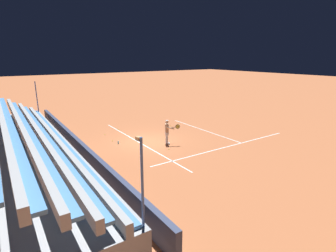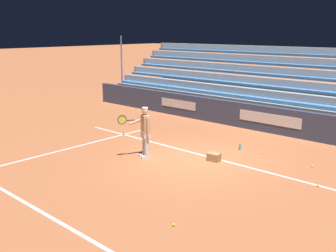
{
  "view_description": "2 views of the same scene",
  "coord_description": "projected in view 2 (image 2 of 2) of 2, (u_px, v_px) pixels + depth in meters",
  "views": [
    {
      "loc": [
        15.92,
        -8.69,
        5.97
      ],
      "look_at": [
        1.62,
        0.87,
        1.39
      ],
      "focal_mm": 28.0,
      "sensor_mm": 36.0,
      "label": 1
    },
    {
      "loc": [
        -7.71,
        9.79,
        4.19
      ],
      "look_at": [
        1.63,
        -0.48,
        0.78
      ],
      "focal_mm": 42.0,
      "sensor_mm": 36.0,
      "label": 2
    }
  ],
  "objects": [
    {
      "name": "court_sideline_white",
      "position": [
        20.0,
        161.0,
        12.88
      ],
      "size": [
        0.1,
        12.0,
        0.01
      ],
      "primitive_type": "cube",
      "color": "white",
      "rests_on": "ground"
    },
    {
      "name": "back_wall_sponsor_board",
      "position": [
        266.0,
        119.0,
        16.42
      ],
      "size": [
        21.46,
        0.25,
        1.1
      ],
      "color": "#384260",
      "rests_on": "ground"
    },
    {
      "name": "court_baseline_white",
      "position": [
        204.0,
        155.0,
        13.43
      ],
      "size": [
        12.0,
        0.1,
        0.01
      ],
      "primitive_type": "cube",
      "color": "white",
      "rests_on": "ground"
    },
    {
      "name": "tennis_ball_near_player",
      "position": [
        318.0,
        186.0,
        10.74
      ],
      "size": [
        0.07,
        0.07,
        0.07
      ],
      "primitive_type": "sphere",
      "color": "#CCE533",
      "rests_on": "ground"
    },
    {
      "name": "court_service_line_white",
      "position": [
        47.0,
        215.0,
        9.12
      ],
      "size": [
        8.22,
        0.1,
        0.01
      ],
      "primitive_type": "cube",
      "color": "white",
      "rests_on": "ground"
    },
    {
      "name": "tennis_ball_midcourt",
      "position": [
        312.0,
        166.0,
        12.29
      ],
      "size": [
        0.07,
        0.07,
        0.07
      ],
      "primitive_type": "sphere",
      "color": "#CCE533",
      "rests_on": "ground"
    },
    {
      "name": "ball_box_cardboard",
      "position": [
        214.0,
        157.0,
        12.86
      ],
      "size": [
        0.43,
        0.35,
        0.26
      ],
      "primitive_type": "cube",
      "rotation": [
        0.0,
        0.0,
        0.12
      ],
      "color": "#A87F51",
      "rests_on": "ground"
    },
    {
      "name": "water_bottle",
      "position": [
        240.0,
        147.0,
        14.03
      ],
      "size": [
        0.07,
        0.07,
        0.22
      ],
      "primitive_type": "cylinder",
      "color": "#33B2E5",
      "rests_on": "ground"
    },
    {
      "name": "ground_plane",
      "position": [
        194.0,
        159.0,
        13.07
      ],
      "size": [
        160.0,
        160.0,
        0.0
      ],
      "primitive_type": "plane",
      "color": "#B7663D"
    },
    {
      "name": "tennis_ball_far_right",
      "position": [
        174.0,
        225.0,
        8.6
      ],
      "size": [
        0.07,
        0.07,
        0.07
      ],
      "primitive_type": "sphere",
      "color": "#CCE533",
      "rests_on": "ground"
    },
    {
      "name": "tennis_ball_far_left",
      "position": [
        261.0,
        153.0,
        13.6
      ],
      "size": [
        0.07,
        0.07,
        0.07
      ],
      "primitive_type": "sphere",
      "color": "#CCE533",
      "rests_on": "ground"
    },
    {
      "name": "tennis_player",
      "position": [
        145.0,
        132.0,
        13.04
      ],
      "size": [
        0.87,
        0.9,
        1.71
      ],
      "color": "silver",
      "rests_on": "ground"
    },
    {
      "name": "bleacher_stand",
      "position": [
        295.0,
        105.0,
        18.25
      ],
      "size": [
        20.38,
        4.0,
        3.85
      ],
      "color": "#9EA3A8",
      "rests_on": "ground"
    },
    {
      "name": "tennis_ball_by_box",
      "position": [
        136.0,
        147.0,
        14.27
      ],
      "size": [
        0.07,
        0.07,
        0.07
      ],
      "primitive_type": "sphere",
      "color": "#CCE533",
      "rests_on": "ground"
    }
  ]
}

